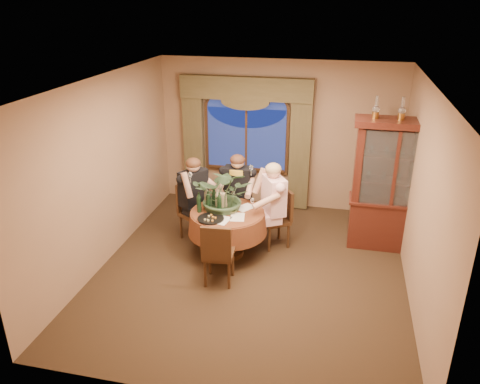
% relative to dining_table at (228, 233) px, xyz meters
% --- Properties ---
extents(floor, '(5.00, 5.00, 0.00)m').
position_rel_dining_table_xyz_m(floor, '(0.46, -0.38, -0.38)').
color(floor, black).
rests_on(floor, ground).
extents(wall_back, '(4.50, 0.00, 4.50)m').
position_rel_dining_table_xyz_m(wall_back, '(0.46, 2.12, 1.02)').
color(wall_back, '#906D4F').
rests_on(wall_back, ground).
extents(wall_right, '(0.00, 5.00, 5.00)m').
position_rel_dining_table_xyz_m(wall_right, '(2.71, -0.38, 1.02)').
color(wall_right, '#906D4F').
rests_on(wall_right, ground).
extents(ceiling, '(5.00, 5.00, 0.00)m').
position_rel_dining_table_xyz_m(ceiling, '(0.46, -0.38, 2.42)').
color(ceiling, white).
rests_on(ceiling, wall_back).
extents(window, '(1.62, 0.10, 1.32)m').
position_rel_dining_table_xyz_m(window, '(-0.14, 2.05, 0.92)').
color(window, navy).
rests_on(window, wall_back).
extents(arched_transom, '(1.60, 0.06, 0.44)m').
position_rel_dining_table_xyz_m(arched_transom, '(-0.14, 2.05, 1.71)').
color(arched_transom, navy).
rests_on(arched_transom, wall_back).
extents(drapery_left, '(0.38, 0.14, 2.32)m').
position_rel_dining_table_xyz_m(drapery_left, '(-1.17, 2.00, 0.80)').
color(drapery_left, '#484025').
rests_on(drapery_left, floor).
extents(drapery_right, '(0.38, 0.14, 2.32)m').
position_rel_dining_table_xyz_m(drapery_right, '(0.89, 2.00, 0.80)').
color(drapery_right, '#484025').
rests_on(drapery_right, floor).
extents(swag_valance, '(2.45, 0.16, 0.42)m').
position_rel_dining_table_xyz_m(swag_valance, '(-0.14, 1.97, 1.90)').
color(swag_valance, '#484025').
rests_on(swag_valance, wall_back).
extents(dining_table, '(1.60, 1.60, 0.75)m').
position_rel_dining_table_xyz_m(dining_table, '(0.00, 0.00, 0.00)').
color(dining_table, maroon).
rests_on(dining_table, floor).
extents(china_cabinet, '(1.32, 0.52, 2.13)m').
position_rel_dining_table_xyz_m(china_cabinet, '(2.46, 0.84, 0.69)').
color(china_cabinet, '#39120C').
rests_on(china_cabinet, floor).
extents(oil_lamp_left, '(0.11, 0.11, 0.34)m').
position_rel_dining_table_xyz_m(oil_lamp_left, '(2.09, 0.84, 1.93)').
color(oil_lamp_left, '#A5722D').
rests_on(oil_lamp_left, china_cabinet).
extents(oil_lamp_center, '(0.11, 0.11, 0.34)m').
position_rel_dining_table_xyz_m(oil_lamp_center, '(2.46, 0.84, 1.93)').
color(oil_lamp_center, '#A5722D').
rests_on(oil_lamp_center, china_cabinet).
extents(oil_lamp_right, '(0.11, 0.11, 0.34)m').
position_rel_dining_table_xyz_m(oil_lamp_right, '(2.83, 0.84, 1.93)').
color(oil_lamp_right, '#A5722D').
rests_on(oil_lamp_right, china_cabinet).
extents(chair_right, '(0.58, 0.58, 0.96)m').
position_rel_dining_table_xyz_m(chair_right, '(0.68, 0.46, 0.10)').
color(chair_right, black).
rests_on(chair_right, floor).
extents(chair_back_right, '(0.45, 0.45, 0.96)m').
position_rel_dining_table_xyz_m(chair_back_right, '(-0.05, 0.82, 0.10)').
color(chair_back_right, black).
rests_on(chair_back_right, floor).
extents(chair_back, '(0.58, 0.58, 0.96)m').
position_rel_dining_table_xyz_m(chair_back, '(-0.67, 0.40, 0.10)').
color(chair_back, black).
rests_on(chair_back, floor).
extents(chair_front_left, '(0.45, 0.45, 0.96)m').
position_rel_dining_table_xyz_m(chair_front_left, '(0.07, -0.77, 0.10)').
color(chair_front_left, black).
rests_on(chair_front_left, floor).
extents(person_pink, '(0.68, 0.70, 1.47)m').
position_rel_dining_table_xyz_m(person_pink, '(0.66, 0.39, 0.36)').
color(person_pink, beige).
rests_on(person_pink, floor).
extents(person_back, '(0.68, 0.69, 1.44)m').
position_rel_dining_table_xyz_m(person_back, '(-0.68, 0.43, 0.35)').
color(person_back, black).
rests_on(person_back, floor).
extents(person_scarf, '(0.52, 0.48, 1.44)m').
position_rel_dining_table_xyz_m(person_scarf, '(-0.01, 0.77, 0.34)').
color(person_scarf, black).
rests_on(person_scarf, floor).
extents(stoneware_vase, '(0.14, 0.14, 0.27)m').
position_rel_dining_table_xyz_m(stoneware_vase, '(-0.09, 0.09, 0.51)').
color(stoneware_vase, '#927D5B').
rests_on(stoneware_vase, dining_table).
extents(centerpiece_plant, '(0.92, 1.03, 0.80)m').
position_rel_dining_table_xyz_m(centerpiece_plant, '(-0.07, 0.12, 0.98)').
color(centerpiece_plant, '#365233').
rests_on(centerpiece_plant, dining_table).
extents(olive_bowl, '(0.17, 0.17, 0.05)m').
position_rel_dining_table_xyz_m(olive_bowl, '(0.07, -0.02, 0.40)').
color(olive_bowl, '#50552E').
rests_on(olive_bowl, dining_table).
extents(cheese_platter, '(0.40, 0.40, 0.02)m').
position_rel_dining_table_xyz_m(cheese_platter, '(-0.18, -0.31, 0.39)').
color(cheese_platter, black).
rests_on(cheese_platter, dining_table).
extents(wine_bottle_0, '(0.07, 0.07, 0.33)m').
position_rel_dining_table_xyz_m(wine_bottle_0, '(-0.17, 0.06, 0.54)').
color(wine_bottle_0, tan).
rests_on(wine_bottle_0, dining_table).
extents(wine_bottle_1, '(0.07, 0.07, 0.33)m').
position_rel_dining_table_xyz_m(wine_bottle_1, '(-0.42, -0.10, 0.54)').
color(wine_bottle_1, black).
rests_on(wine_bottle_1, dining_table).
extents(wine_bottle_2, '(0.07, 0.07, 0.33)m').
position_rel_dining_table_xyz_m(wine_bottle_2, '(-0.11, -0.05, 0.54)').
color(wine_bottle_2, black).
rests_on(wine_bottle_2, dining_table).
extents(wine_bottle_3, '(0.07, 0.07, 0.33)m').
position_rel_dining_table_xyz_m(wine_bottle_3, '(-0.29, -0.05, 0.54)').
color(wine_bottle_3, black).
rests_on(wine_bottle_3, dining_table).
extents(wine_bottle_4, '(0.07, 0.07, 0.33)m').
position_rel_dining_table_xyz_m(wine_bottle_4, '(-0.24, 0.13, 0.54)').
color(wine_bottle_4, black).
rests_on(wine_bottle_4, dining_table).
extents(wine_bottle_5, '(0.07, 0.07, 0.33)m').
position_rel_dining_table_xyz_m(wine_bottle_5, '(-0.36, 0.10, 0.54)').
color(wine_bottle_5, tan).
rests_on(wine_bottle_5, dining_table).
extents(tasting_paper_0, '(0.26, 0.33, 0.00)m').
position_rel_dining_table_xyz_m(tasting_paper_0, '(0.20, -0.16, 0.38)').
color(tasting_paper_0, white).
rests_on(tasting_paper_0, dining_table).
extents(tasting_paper_1, '(0.34, 0.37, 0.00)m').
position_rel_dining_table_xyz_m(tasting_paper_1, '(0.24, 0.20, 0.38)').
color(tasting_paper_1, white).
rests_on(tasting_paper_1, dining_table).
extents(tasting_paper_2, '(0.26, 0.33, 0.00)m').
position_rel_dining_table_xyz_m(tasting_paper_2, '(-0.01, -0.31, 0.38)').
color(tasting_paper_2, white).
rests_on(tasting_paper_2, dining_table).
extents(wine_glass_person_pink, '(0.07, 0.07, 0.18)m').
position_rel_dining_table_xyz_m(wine_glass_person_pink, '(0.35, 0.21, 0.46)').
color(wine_glass_person_pink, silver).
rests_on(wine_glass_person_pink, dining_table).
extents(wine_glass_person_back, '(0.07, 0.07, 0.18)m').
position_rel_dining_table_xyz_m(wine_glass_person_back, '(-0.34, 0.22, 0.46)').
color(wine_glass_person_back, silver).
rests_on(wine_glass_person_back, dining_table).
extents(wine_glass_person_scarf, '(0.07, 0.07, 0.18)m').
position_rel_dining_table_xyz_m(wine_glass_person_scarf, '(-0.01, 0.40, 0.46)').
color(wine_glass_person_scarf, silver).
rests_on(wine_glass_person_scarf, dining_table).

